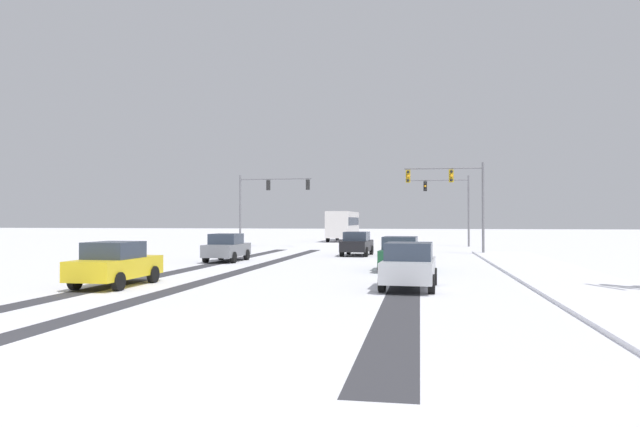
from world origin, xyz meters
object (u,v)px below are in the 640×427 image
traffic_signal_far_right (452,198)px  traffic_signal_far_left (265,195)px  traffic_signal_near_right (455,189)px  car_grey_second (227,247)px  car_dark_green_third (400,253)px  car_black_lead (357,244)px  car_yellow_cab_fifth (116,264)px  car_silver_fourth (409,265)px  bus_oncoming (343,224)px

traffic_signal_far_right → traffic_signal_far_left: bearing=-166.4°
traffic_signal_near_right → traffic_signal_far_right: same height
car_grey_second → traffic_signal_far_right: bearing=57.4°
traffic_signal_far_right → car_dark_green_third: traffic_signal_far_right is taller
car_black_lead → car_grey_second: same height
traffic_signal_near_right → car_grey_second: traffic_signal_near_right is taller
car_yellow_cab_fifth → traffic_signal_near_right: bearing=58.9°
car_grey_second → traffic_signal_near_right: bearing=35.5°
traffic_signal_far_left → car_dark_green_third: size_ratio=1.61×
car_dark_green_third → car_silver_fourth: (0.55, -7.18, 0.00)m
car_dark_green_third → car_silver_fourth: bearing=-85.6°
car_silver_fourth → bus_oncoming: bus_oncoming is taller
car_black_lead → car_yellow_cab_fifth: same height
traffic_signal_far_right → car_silver_fourth: (-3.24, -33.15, -3.59)m
car_black_lead → car_dark_green_third: bearing=-73.3°
car_yellow_cab_fifth → traffic_signal_far_right: bearing=68.1°
traffic_signal_far_right → car_grey_second: 26.11m
car_yellow_cab_fifth → bus_oncoming: size_ratio=0.37×
traffic_signal_far_left → bus_oncoming: bearing=72.7°
traffic_signal_far_left → traffic_signal_near_right: bearing=-26.4°
car_black_lead → car_dark_green_third: 11.48m
traffic_signal_near_right → bus_oncoming: size_ratio=0.59×
traffic_signal_near_right → traffic_signal_far_left: 18.14m
car_dark_green_third → car_silver_fourth: same height
traffic_signal_far_left → car_yellow_cab_fifth: size_ratio=1.64×
car_dark_green_third → car_grey_second: bearing=157.6°
car_grey_second → car_dark_green_third: same height
car_grey_second → car_yellow_cab_fifth: same height
traffic_signal_near_right → car_black_lead: bearing=-156.8°
traffic_signal_far_right → car_dark_green_third: size_ratio=1.56×
bus_oncoming → car_silver_fourth: bearing=-79.4°
traffic_signal_far_right → car_grey_second: size_ratio=1.58×
traffic_signal_far_right → bus_oncoming: 16.80m
traffic_signal_near_right → car_silver_fourth: traffic_signal_near_right is taller
car_yellow_cab_fifth → car_silver_fourth: bearing=6.1°
traffic_signal_far_left → bus_oncoming: (4.96, 15.89, -2.68)m
car_grey_second → bus_oncoming: (2.29, 33.64, 1.18)m
car_silver_fourth → car_grey_second: bearing=133.3°
traffic_signal_near_right → car_silver_fourth: (-2.86, -21.05, -3.81)m
traffic_signal_far_left → car_silver_fourth: traffic_signal_far_left is taller
traffic_signal_far_right → car_black_lead: bearing=-115.3°
traffic_signal_near_right → car_black_lead: (-6.71, -2.87, -3.81)m
traffic_signal_far_left → car_black_lead: size_ratio=1.61×
traffic_signal_far_right → car_silver_fourth: traffic_signal_far_right is taller
car_black_lead → car_dark_green_third: size_ratio=1.00×
bus_oncoming → car_grey_second: bearing=-93.9°
car_grey_second → car_yellow_cab_fifth: size_ratio=1.00×
traffic_signal_near_right → car_black_lead: 8.23m
traffic_signal_far_right → car_black_lead: size_ratio=1.55×
car_dark_green_third → car_yellow_cab_fifth: same height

